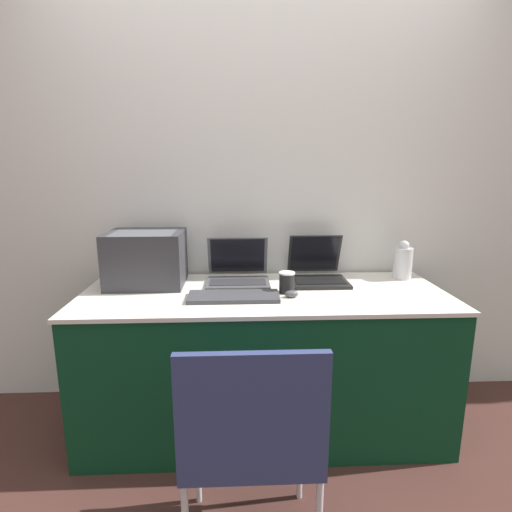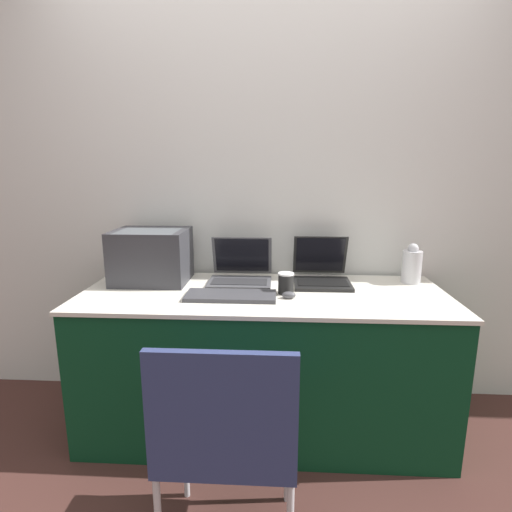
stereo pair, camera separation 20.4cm
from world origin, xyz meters
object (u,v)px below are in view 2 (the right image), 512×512
object	(u,v)px
mouse	(289,295)
laptop_right	(321,273)
chair	(227,432)
coffee_cup	(286,283)
printer	(151,254)
laptop_left	(241,272)
metal_pitcher	(412,265)
external_keyboard	(231,296)

from	to	relation	value
mouse	laptop_right	bearing A→B (deg)	57.55
mouse	chair	world-z (taller)	chair
coffee_cup	mouse	size ratio (longest dim) A/B	1.59
mouse	printer	bearing A→B (deg)	161.28
laptop_left	metal_pitcher	world-z (taller)	laptop_left
laptop_left	metal_pitcher	distance (m)	0.94
printer	external_keyboard	xyz separation A→B (m)	(0.47, -0.26, -0.15)
chair	external_keyboard	bearing A→B (deg)	95.35
printer	laptop_right	world-z (taller)	printer
printer	laptop_right	xyz separation A→B (m)	(0.94, 0.04, -0.10)
laptop_right	external_keyboard	size ratio (longest dim) A/B	0.78
printer	external_keyboard	world-z (taller)	printer
coffee_cup	laptop_left	bearing A→B (deg)	140.68
coffee_cup	external_keyboard	bearing A→B (deg)	-162.81
laptop_right	coffee_cup	world-z (taller)	laptop_right
external_keyboard	mouse	size ratio (longest dim) A/B	6.55
coffee_cup	mouse	xyz separation A→B (m)	(0.01, -0.08, -0.04)
coffee_cup	mouse	distance (m)	0.09
mouse	coffee_cup	bearing A→B (deg)	99.65
mouse	metal_pitcher	bearing A→B (deg)	24.75
coffee_cup	mouse	world-z (taller)	coffee_cup
external_keyboard	chair	size ratio (longest dim) A/B	0.51
laptop_left	metal_pitcher	bearing A→B (deg)	1.93
laptop_left	mouse	bearing A→B (deg)	-47.09
laptop_right	external_keyboard	distance (m)	0.56
printer	laptop_right	size ratio (longest dim) A/B	1.15
laptop_right	mouse	distance (m)	0.35
metal_pitcher	chair	distance (m)	1.38
chair	laptop_right	bearing A→B (deg)	67.22
laptop_left	laptop_right	distance (m)	0.45
external_keyboard	metal_pitcher	size ratio (longest dim) A/B	2.00
external_keyboard	coffee_cup	world-z (taller)	coffee_cup
printer	laptop_left	distance (m)	0.50
external_keyboard	mouse	bearing A→B (deg)	1.11
laptop_left	external_keyboard	size ratio (longest dim) A/B	0.77
printer	mouse	bearing A→B (deg)	-18.72
laptop_right	mouse	world-z (taller)	laptop_right
printer	laptop_right	distance (m)	0.95
laptop_right	laptop_left	bearing A→B (deg)	-178.54
external_keyboard	coffee_cup	bearing A→B (deg)	17.19
external_keyboard	metal_pitcher	world-z (taller)	metal_pitcher
chair	coffee_cup	bearing A→B (deg)	74.63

